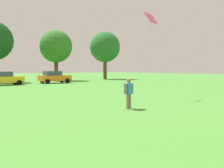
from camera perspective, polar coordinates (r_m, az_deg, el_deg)
name	(u,v)px	position (r m, az deg, el deg)	size (l,w,h in m)	color
adult_bystander	(129,91)	(14.16, 3.50, -1.41)	(0.70, 0.47, 1.58)	#8C7259
kite	(151,19)	(19.75, 8.11, 13.23)	(1.30, 0.91, 1.12)	#F24C8C
parked_car_yellow_3	(4,78)	(36.01, -21.53, 1.13)	(4.30, 2.02, 1.68)	yellow
parked_car_orange_4	(54,77)	(38.81, -11.92, 1.43)	(4.30, 2.02, 1.68)	orange
tree_right	(56,47)	(46.82, -11.60, 7.64)	(5.38, 5.38, 8.39)	brown
tree_far_right	(105,47)	(52.30, -1.46, 7.67)	(5.74, 5.74, 8.95)	brown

